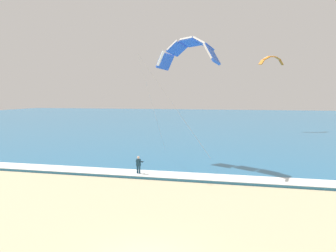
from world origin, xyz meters
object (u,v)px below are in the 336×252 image
Objects in this scene: kitesurfer at (139,165)px; kite_primary at (188,50)px; surfboard at (139,176)px; kite_distant at (272,59)px.

kitesurfer is 0.16× the size of kite_primary.
surfboard is 0.31× the size of kite_distant.
kite_distant is (11.23, 31.44, 2.64)m from kite_primary.
kite_distant is at bearing 70.35° from kite_primary.
surfboard is 0.87× the size of kitesurfer.
kite_distant reaches higher than kitesurfer.
kitesurfer is 11.31m from kite_primary.
kite_primary is at bearing -109.65° from kite_distant.
kite_primary reaches higher than kitesurfer.
kite_primary is 2.26× the size of kite_distant.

